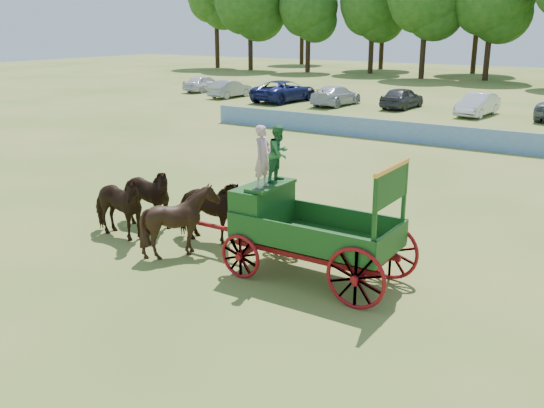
{
  "coord_description": "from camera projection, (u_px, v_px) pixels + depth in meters",
  "views": [
    {
      "loc": [
        8.96,
        -11.48,
        5.85
      ],
      "look_at": [
        0.64,
        1.29,
        1.3
      ],
      "focal_mm": 40.0,
      "sensor_mm": 36.0,
      "label": 1
    }
  ],
  "objects": [
    {
      "name": "sponsor_banner",
      "position": [
        426.0,
        134.0,
        30.4
      ],
      "size": [
        26.0,
        0.08,
        1.05
      ],
      "primitive_type": "cube",
      "color": "#1F5EA9",
      "rests_on": "ground"
    },
    {
      "name": "farm_dray",
      "position": [
        290.0,
        212.0,
        14.44
      ],
      "size": [
        6.0,
        2.0,
        3.62
      ],
      "color": "maroon",
      "rests_on": "ground"
    },
    {
      "name": "horse_lead_right",
      "position": [
        144.0,
        197.0,
        17.86
      ],
      "size": [
        2.24,
        1.08,
        1.86
      ],
      "primitive_type": "imported",
      "rotation": [
        0.0,
        0.0,
        1.6
      ],
      "color": "black",
      "rests_on": "ground"
    },
    {
      "name": "horse_wheel_right",
      "position": [
        207.0,
        210.0,
        16.61
      ],
      "size": [
        2.34,
        1.37,
        1.86
      ],
      "primitive_type": "imported",
      "rotation": [
        0.0,
        0.0,
        1.74
      ],
      "color": "black",
      "rests_on": "ground"
    },
    {
      "name": "parked_cars",
      "position": [
        438.0,
        101.0,
        41.49
      ],
      "size": [
        46.6,
        7.72,
        1.64
      ],
      "color": "silver",
      "rests_on": "ground"
    },
    {
      "name": "horse_wheel_left",
      "position": [
        181.0,
        221.0,
        15.72
      ],
      "size": [
        2.01,
        1.88,
        1.87
      ],
      "primitive_type": "imported",
      "rotation": [
        0.0,
        0.0,
        1.82
      ],
      "color": "black",
      "rests_on": "ground"
    },
    {
      "name": "horse_lead_left",
      "position": [
        116.0,
        206.0,
        16.98
      ],
      "size": [
        2.23,
        1.07,
        1.86
      ],
      "primitive_type": "imported",
      "rotation": [
        0.0,
        0.0,
        1.54
      ],
      "color": "black",
      "rests_on": "ground"
    },
    {
      "name": "ground",
      "position": [
        224.0,
        260.0,
        15.58
      ],
      "size": [
        160.0,
        160.0,
        0.0
      ],
      "primitive_type": "plane",
      "color": "#9B8E46",
      "rests_on": "ground"
    }
  ]
}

